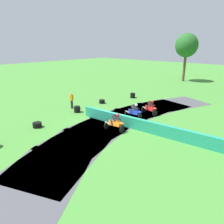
# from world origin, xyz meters

# --- Properties ---
(ground_plane) EXTENTS (120.00, 120.00, 0.00)m
(ground_plane) POSITION_xyz_m (0.00, 0.00, 0.00)
(ground_plane) COLOR #428433
(track_asphalt) EXTENTS (8.86, 25.73, 0.01)m
(track_asphalt) POSITION_xyz_m (0.98, 0.08, 0.00)
(track_asphalt) COLOR #47474C
(track_asphalt) RESTS_ON ground
(safety_barrier) EXTENTS (15.30, 1.61, 0.90)m
(safety_barrier) POSITION_xyz_m (4.88, 0.42, 0.45)
(safety_barrier) COLOR #239375
(safety_barrier) RESTS_ON ground
(motorcycle_lead_red) EXTENTS (1.71, 0.99, 1.43)m
(motorcycle_lead_red) POSITION_xyz_m (1.37, 4.04, 0.65)
(motorcycle_lead_red) COLOR black
(motorcycle_lead_red) RESTS_ON ground
(motorcycle_chase_blue) EXTENTS (1.68, 0.84, 1.43)m
(motorcycle_chase_blue) POSITION_xyz_m (0.93, 2.11, 0.65)
(motorcycle_chase_blue) COLOR black
(motorcycle_chase_blue) RESTS_ON ground
(motorcycle_trailing_orange) EXTENTS (1.67, 0.98, 1.42)m
(motorcycle_trailing_orange) POSITION_xyz_m (1.49, -1.04, 0.63)
(motorcycle_trailing_orange) COLOR black
(motorcycle_trailing_orange) RESTS_ON ground
(tire_stack_near) EXTENTS (0.59, 0.59, 0.60)m
(tire_stack_near) POSITION_xyz_m (-3.65, 7.99, 0.30)
(tire_stack_near) COLOR black
(tire_stack_near) RESTS_ON ground
(tire_stack_mid_a) EXTENTS (0.63, 0.63, 0.40)m
(tire_stack_mid_a) POSITION_xyz_m (-4.72, 3.73, 0.20)
(tire_stack_mid_a) COLOR black
(tire_stack_mid_a) RESTS_ON ground
(tire_stack_mid_b) EXTENTS (0.61, 0.61, 0.60)m
(tire_stack_mid_b) POSITION_xyz_m (-4.25, -0.17, 0.30)
(tire_stack_mid_b) COLOR black
(tire_stack_mid_b) RESTS_ON ground
(tire_stack_far) EXTENTS (0.70, 0.70, 0.40)m
(tire_stack_far) POSITION_xyz_m (-3.58, -4.75, 0.20)
(tire_stack_far) COLOR black
(tire_stack_far) RESTS_ON ground
(track_marshal) EXTENTS (0.34, 0.24, 1.63)m
(track_marshal) POSITION_xyz_m (-5.66, 0.29, 0.82)
(track_marshal) COLOR #232328
(track_marshal) RESTS_ON ground
(tree_distant) EXTENTS (3.77, 3.77, 8.04)m
(tree_distant) POSITION_xyz_m (-4.31, 23.78, 6.01)
(tree_distant) COLOR brown
(tree_distant) RESTS_ON ground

